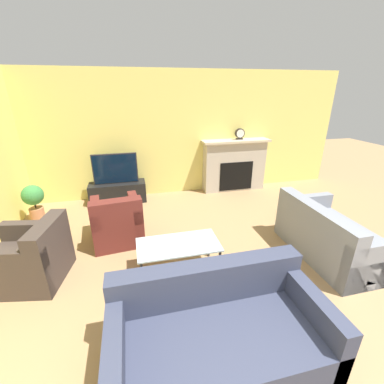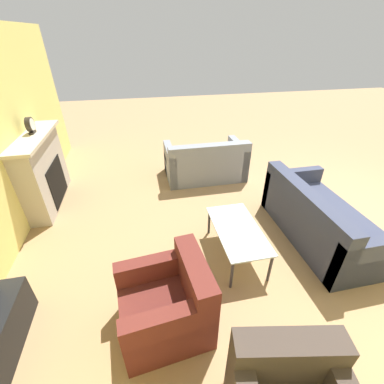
{
  "view_description": "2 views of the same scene",
  "coord_description": "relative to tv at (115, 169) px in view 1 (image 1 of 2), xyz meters",
  "views": [
    {
      "loc": [
        -0.68,
        -0.64,
        2.31
      ],
      "look_at": [
        0.16,
        2.8,
        0.88
      ],
      "focal_mm": 24.0,
      "sensor_mm": 36.0,
      "label": 1
    },
    {
      "loc": [
        -2.52,
        3.23,
        2.54
      ],
      "look_at": [
        0.18,
        2.67,
        0.83
      ],
      "focal_mm": 24.0,
      "sensor_mm": 36.0,
      "label": 2
    }
  ],
  "objects": [
    {
      "name": "coffee_table",
      "position": [
        0.84,
        -2.59,
        -0.36
      ],
      "size": [
        1.07,
        0.55,
        0.44
      ],
      "color": "#333338",
      "rests_on": "ground_plane"
    },
    {
      "name": "armchair_by_window",
      "position": [
        -1.02,
        -2.29,
        -0.45
      ],
      "size": [
        0.99,
        0.93,
        0.82
      ],
      "rotation": [
        0.0,
        0.0,
        -1.76
      ],
      "color": "#3D332D",
      "rests_on": "ground_plane"
    },
    {
      "name": "potted_plant",
      "position": [
        -1.44,
        -0.58,
        -0.32
      ],
      "size": [
        0.37,
        0.37,
        0.71
      ],
      "color": "#AD704C",
      "rests_on": "ground_plane"
    },
    {
      "name": "mantel_clock",
      "position": [
        2.81,
        0.13,
        0.59
      ],
      "size": [
        0.22,
        0.07,
        0.25
      ],
      "color": "#28231E",
      "rests_on": "fireplace"
    },
    {
      "name": "couch_loveseat",
      "position": [
        3.07,
        -2.74,
        -0.46
      ],
      "size": [
        0.94,
        1.55,
        0.82
      ],
      "rotation": [
        0.0,
        0.0,
        1.57
      ],
      "color": "gray",
      "rests_on": "ground_plane"
    },
    {
      "name": "wall_back",
      "position": [
        1.02,
        0.32,
        0.6
      ],
      "size": [
        8.55,
        0.06,
        2.7
      ],
      "color": "#EADB72",
      "rests_on": "ground_plane"
    },
    {
      "name": "couch_sectional",
      "position": [
        0.95,
        -3.87,
        -0.46
      ],
      "size": [
        1.84,
        0.94,
        0.82
      ],
      "color": "#33384C",
      "rests_on": "ground_plane"
    },
    {
      "name": "tv",
      "position": [
        0.0,
        0.0,
        0.0
      ],
      "size": [
        0.91,
        0.06,
        0.64
      ],
      "color": "#232328",
      "rests_on": "tv_stand"
    },
    {
      "name": "armchair_accent",
      "position": [
        0.04,
        -1.59,
        -0.45
      ],
      "size": [
        0.82,
        0.89,
        0.82
      ],
      "rotation": [
        0.0,
        0.0,
        3.24
      ],
      "color": "#5B231E",
      "rests_on": "ground_plane"
    },
    {
      "name": "tv_stand",
      "position": [
        0.0,
        0.0,
        -0.54
      ],
      "size": [
        1.18,
        0.41,
        0.43
      ],
      "color": "black",
      "rests_on": "ground_plane"
    },
    {
      "name": "fireplace",
      "position": [
        2.72,
        0.13,
        -0.12
      ],
      "size": [
        1.59,
        0.38,
        1.22
      ],
      "color": "#B2A899",
      "rests_on": "ground_plane"
    }
  ]
}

